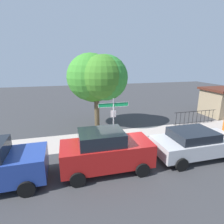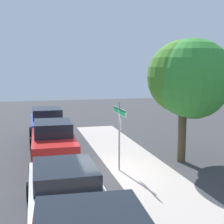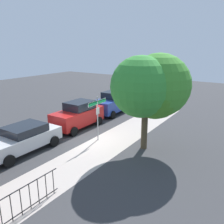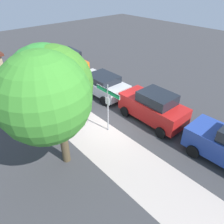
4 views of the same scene
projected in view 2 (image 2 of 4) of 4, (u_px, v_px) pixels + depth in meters
ground_plane at (111, 172)px, 12.47m from camera, size 60.00×60.00×0.00m
sidewalk_strip at (160, 187)px, 10.87m from camera, size 24.00×2.60×0.00m
street_sign at (119, 122)px, 12.46m from camera, size 1.81×0.07×2.84m
shade_tree at (191, 79)px, 13.33m from camera, size 4.35×4.11×5.50m
car_blue at (47, 125)px, 17.60m from camera, size 4.45×2.08×1.91m
car_red at (53, 145)px, 13.00m from camera, size 4.11×2.01×1.94m
car_silver at (66, 193)px, 8.43m from camera, size 4.43×2.16×1.50m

